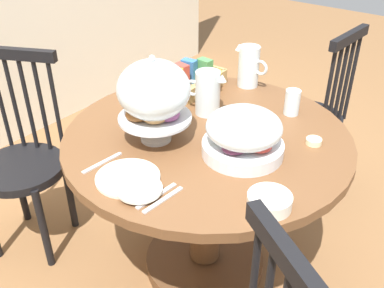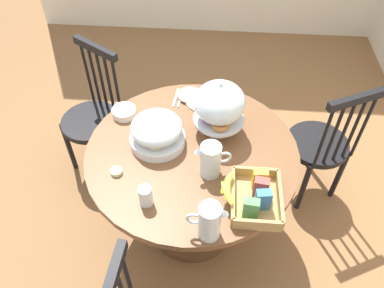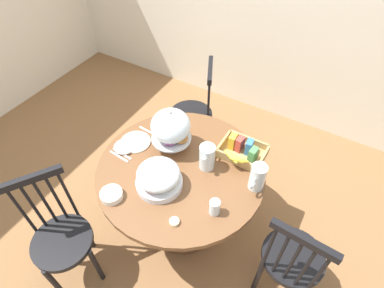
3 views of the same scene
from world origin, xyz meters
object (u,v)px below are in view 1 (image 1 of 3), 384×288
(pastry_stand_with_dome, at_px, (154,93))
(cereal_bowl, at_px, (269,201))
(orange_juice_pitcher, at_px, (249,68))
(drinking_glass, at_px, (292,102))
(milk_pitcher, at_px, (207,95))
(cereal_basket, at_px, (191,79))
(dining_table, at_px, (206,179))
(butter_dish, at_px, (314,141))
(windsor_chair_by_cabinet, at_px, (24,165))
(fruit_platter_covered, at_px, (244,134))
(windsor_chair_near_window, at_px, (310,119))
(china_plate_large, at_px, (128,178))
(china_plate_small, at_px, (140,189))

(pastry_stand_with_dome, bearing_deg, cereal_bowl, -99.74)
(orange_juice_pitcher, distance_m, drinking_glass, 0.33)
(pastry_stand_with_dome, distance_m, milk_pitcher, 0.32)
(cereal_basket, bearing_deg, milk_pitcher, -127.68)
(dining_table, relative_size, butter_dish, 19.09)
(drinking_glass, bearing_deg, milk_pitcher, 125.75)
(windsor_chair_by_cabinet, xyz_separation_m, fruit_platter_covered, (0.32, -0.99, 0.37))
(dining_table, relative_size, windsor_chair_by_cabinet, 1.18)
(windsor_chair_near_window, height_order, china_plate_large, windsor_chair_near_window)
(windsor_chair_near_window, distance_m, cereal_bowl, 1.21)
(butter_dish, bearing_deg, fruit_platter_covered, 141.74)
(milk_pitcher, bearing_deg, pastry_stand_with_dome, 174.21)
(dining_table, xyz_separation_m, china_plate_small, (-0.44, -0.05, 0.24))
(orange_juice_pitcher, height_order, china_plate_small, orange_juice_pitcher)
(dining_table, distance_m, cereal_basket, 0.52)
(windsor_chair_near_window, bearing_deg, china_plate_small, 178.33)
(china_plate_small, bearing_deg, drinking_glass, -10.07)
(milk_pitcher, bearing_deg, butter_dish, -85.05)
(pastry_stand_with_dome, distance_m, cereal_bowl, 0.58)
(windsor_chair_near_window, bearing_deg, butter_dish, -157.52)
(orange_juice_pitcher, height_order, drinking_glass, orange_juice_pitcher)
(cereal_basket, distance_m, cereal_bowl, 0.92)
(china_plate_large, bearing_deg, dining_table, -5.07)
(windsor_chair_by_cabinet, bearing_deg, orange_juice_pitcher, -38.61)
(pastry_stand_with_dome, relative_size, china_plate_large, 1.56)
(china_plate_large, xyz_separation_m, butter_dish, (0.60, -0.41, 0.01))
(fruit_platter_covered, distance_m, drinking_glass, 0.40)
(fruit_platter_covered, bearing_deg, pastry_stand_with_dome, 109.14)
(butter_dish, bearing_deg, pastry_stand_with_dome, 124.05)
(windsor_chair_by_cabinet, bearing_deg, milk_pitcher, -53.96)
(windsor_chair_by_cabinet, bearing_deg, dining_table, -65.59)
(windsor_chair_near_window, distance_m, pastry_stand_with_dome, 1.15)
(fruit_platter_covered, bearing_deg, drinking_glass, 0.14)
(windsor_chair_near_window, distance_m, milk_pitcher, 0.84)
(fruit_platter_covered, xyz_separation_m, china_plate_small, (-0.40, 0.14, -0.07))
(cereal_bowl, bearing_deg, windsor_chair_near_window, 16.39)
(cereal_bowl, bearing_deg, windsor_chair_by_cabinet, 95.24)
(cereal_basket, bearing_deg, windsor_chair_by_cabinet, 144.19)
(butter_dish, bearing_deg, cereal_basket, 79.87)
(orange_juice_pitcher, height_order, cereal_basket, orange_juice_pitcher)
(cereal_basket, distance_m, china_plate_large, 0.77)
(orange_juice_pitcher, bearing_deg, windsor_chair_by_cabinet, 141.39)
(windsor_chair_near_window, distance_m, windsor_chair_by_cabinet, 1.51)
(windsor_chair_by_cabinet, height_order, butter_dish, windsor_chair_by_cabinet)
(china_plate_large, bearing_deg, milk_pitcher, 6.82)
(windsor_chair_by_cabinet, xyz_separation_m, orange_juice_pitcher, (0.85, -0.68, 0.38))
(cereal_bowl, height_order, butter_dish, cereal_bowl)
(cereal_basket, bearing_deg, china_plate_large, -158.85)
(windsor_chair_near_window, distance_m, butter_dish, 0.80)
(pastry_stand_with_dome, distance_m, fruit_platter_covered, 0.36)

